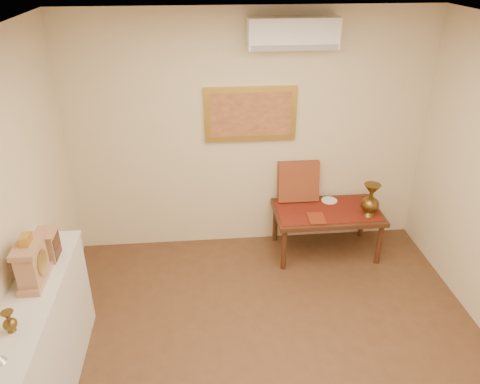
{
  "coord_description": "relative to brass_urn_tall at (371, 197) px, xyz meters",
  "views": [
    {
      "loc": [
        -0.58,
        -2.61,
        3.18
      ],
      "look_at": [
        -0.22,
        1.15,
        1.22
      ],
      "focal_mm": 35.0,
      "sensor_mm": 36.0,
      "label": 1
    }
  ],
  "objects": [
    {
      "name": "ceiling",
      "position": [
        -1.27,
        -1.73,
        1.91
      ],
      "size": [
        4.5,
        4.5,
        0.0
      ],
      "primitive_type": "plane",
      "rotation": [
        3.14,
        0.0,
        0.0
      ],
      "color": "white",
      "rests_on": "ground"
    },
    {
      "name": "wall_back",
      "position": [
        -1.27,
        0.52,
        0.56
      ],
      "size": [
        4.0,
        0.02,
        2.7
      ],
      "primitive_type": "cube",
      "color": "beige",
      "rests_on": "ground"
    },
    {
      "name": "brass_urn_small",
      "position": [
        -3.11,
        -1.93,
        0.3
      ],
      "size": [
        0.09,
        0.09,
        0.2
      ],
      "primitive_type": null,
      "color": "brown",
      "rests_on": "display_ledge"
    },
    {
      "name": "table_cloth",
      "position": [
        -0.42,
        0.15,
        -0.23
      ],
      "size": [
        1.14,
        0.59,
        0.01
      ],
      "primitive_type": "cube",
      "color": "maroon",
      "rests_on": "low_table"
    },
    {
      "name": "brass_urn_tall",
      "position": [
        0.0,
        0.0,
        0.0
      ],
      "size": [
        0.2,
        0.2,
        0.46
      ],
      "primitive_type": null,
      "color": "brown",
      "rests_on": "table_cloth"
    },
    {
      "name": "plate",
      "position": [
        -0.35,
        0.36,
        -0.22
      ],
      "size": [
        0.18,
        0.18,
        0.01
      ],
      "primitive_type": "cylinder",
      "color": "white",
      "rests_on": "table_cloth"
    },
    {
      "name": "menu",
      "position": [
        -0.6,
        -0.03,
        -0.22
      ],
      "size": [
        0.19,
        0.26,
        0.01
      ],
      "primitive_type": "cube",
      "rotation": [
        0.0,
        0.0,
        -0.05
      ],
      "color": "maroon",
      "rests_on": "table_cloth"
    },
    {
      "name": "cushion",
      "position": [
        -0.71,
        0.44,
        0.01
      ],
      "size": [
        0.48,
        0.2,
        0.49
      ],
      "primitive_type": "cube",
      "rotation": [
        -0.21,
        0.0,
        0.0
      ],
      "color": "maroon",
      "rests_on": "table_cloth"
    },
    {
      "name": "display_ledge",
      "position": [
        -3.1,
        -1.73,
        -0.3
      ],
      "size": [
        0.37,
        2.02,
        0.98
      ],
      "color": "silver",
      "rests_on": "floor"
    },
    {
      "name": "mantel_clock",
      "position": [
        -3.1,
        -1.42,
        0.37
      ],
      "size": [
        0.17,
        0.36,
        0.41
      ],
      "color": "tan",
      "rests_on": "display_ledge"
    },
    {
      "name": "wooden_chest",
      "position": [
        -3.08,
        -1.12,
        0.32
      ],
      "size": [
        0.16,
        0.21,
        0.24
      ],
      "color": "tan",
      "rests_on": "display_ledge"
    },
    {
      "name": "low_table",
      "position": [
        -0.42,
        0.15,
        -0.3
      ],
      "size": [
        1.2,
        0.7,
        0.55
      ],
      "color": "#442314",
      "rests_on": "floor"
    },
    {
      "name": "painting",
      "position": [
        -1.27,
        0.5,
        0.81
      ],
      "size": [
        1.0,
        0.06,
        0.6
      ],
      "color": "gold",
      "rests_on": "wall_back"
    },
    {
      "name": "ac_unit",
      "position": [
        -0.87,
        0.39,
        1.66
      ],
      "size": [
        0.9,
        0.25,
        0.3
      ],
      "color": "white",
      "rests_on": "wall_back"
    }
  ]
}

